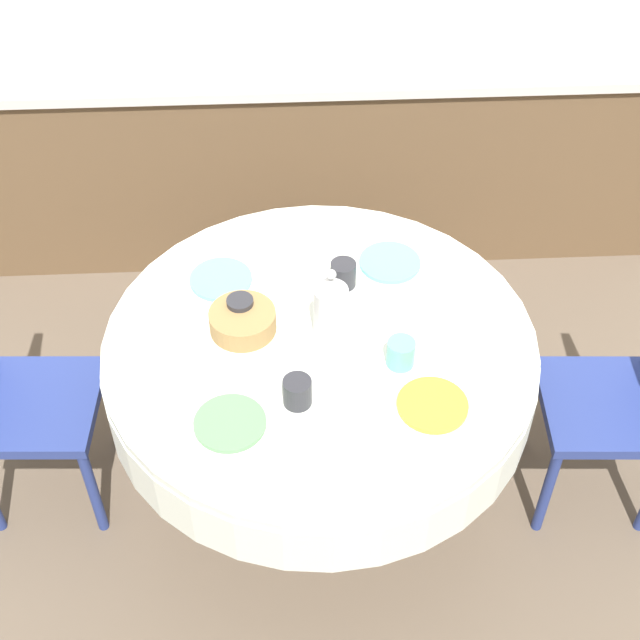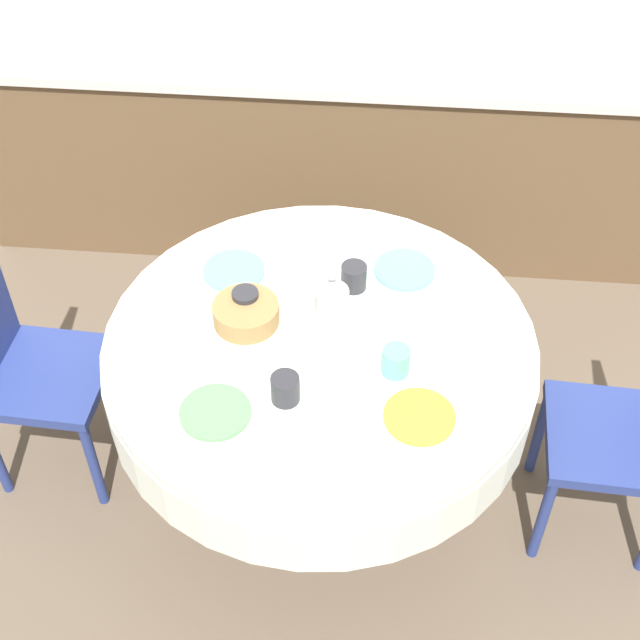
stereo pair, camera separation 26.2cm
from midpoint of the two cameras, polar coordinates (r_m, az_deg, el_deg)
ground_plane at (r=3.26m, az=2.34°, el=-10.53°), size 12.00×12.00×0.00m
kitchen_counter at (r=4.01m, az=3.85°, el=11.02°), size 3.24×0.64×0.90m
dining_table at (r=2.76m, az=2.71°, el=-3.13°), size 1.32×1.32×0.75m
chair_left at (r=2.98m, az=22.20°, el=-6.54°), size 0.42×0.42×0.90m
chair_right at (r=3.07m, az=-16.28°, el=-2.64°), size 0.42×0.42×0.90m
plate_near_left at (r=2.48m, az=-3.73°, el=-6.08°), size 0.20×0.20×0.01m
cup_near_left at (r=2.48m, az=0.78°, el=-4.58°), size 0.08×0.08×0.09m
plate_near_right at (r=2.50m, az=9.39°, el=-6.29°), size 0.20×0.20×0.01m
cup_near_right at (r=2.57m, az=7.79°, el=-2.78°), size 0.08×0.08×0.09m
plate_far_left at (r=2.88m, az=-2.95°, el=3.06°), size 0.20×0.20×0.01m
cup_far_left at (r=2.72m, az=-2.05°, el=0.99°), size 0.08×0.08×0.09m
plate_far_right at (r=2.91m, az=8.00°, el=3.09°), size 0.20×0.20×0.01m
cup_far_right at (r=2.81m, az=4.84°, el=2.65°), size 0.08×0.08×0.09m
coffee_carafe at (r=2.60m, az=3.60°, el=0.55°), size 0.10×0.10×0.26m
bread_basket at (r=2.70m, az=-2.01°, el=0.29°), size 0.20×0.20×0.07m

